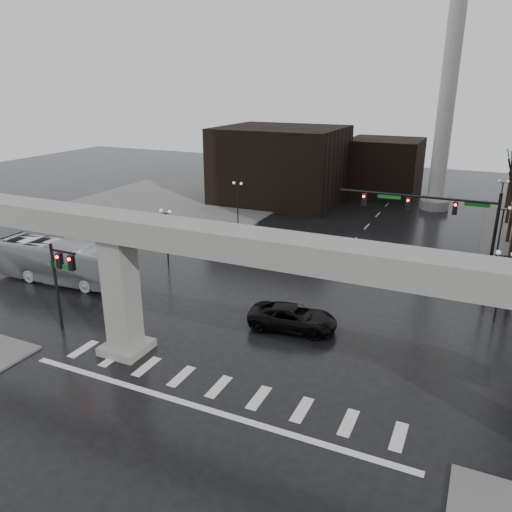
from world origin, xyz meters
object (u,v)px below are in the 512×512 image
Objects in this scene: pickup_truck at (293,318)px; far_car at (301,244)px; signal_mast_arm at (443,216)px; city_bus at (62,261)px.

far_car is (-5.08, 15.43, -0.06)m from pickup_truck.
far_car is at bearing 10.53° from pickup_truck.
pickup_truck is (-7.77, -11.78, -5.01)m from signal_mast_arm.
pickup_truck is 0.47× the size of city_bus.
signal_mast_arm is 14.30m from far_car.
far_car is (15.15, 15.49, -0.99)m from city_bus.
city_bus is at bearing -157.08° from signal_mast_arm.
city_bus is at bearing -145.60° from far_car.
city_bus is (-28.01, -11.84, -4.08)m from signal_mast_arm.
signal_mast_arm is at bearing -69.98° from city_bus.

